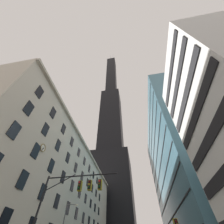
{
  "coord_description": "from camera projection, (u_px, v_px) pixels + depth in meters",
  "views": [
    {
      "loc": [
        3.71,
        -13.35,
        1.22
      ],
      "look_at": [
        -2.06,
        19.4,
        36.52
      ],
      "focal_mm": 22.1,
      "sensor_mm": 36.0,
      "label": 1
    }
  ],
  "objects": [
    {
      "name": "station_building",
      "position": [
        54.0,
        195.0,
        37.04
      ],
      "size": [
        16.41,
        62.05,
        25.68
      ],
      "color": "beige",
      "rests_on": "ground"
    },
    {
      "name": "dark_skyscraper",
      "position": [
        111.0,
        134.0,
        108.3
      ],
      "size": [
        24.77,
        24.77,
        227.11
      ],
      "color": "black",
      "rests_on": "ground"
    },
    {
      "name": "glass_office_midrise",
      "position": [
        183.0,
        169.0,
        42.16
      ],
      "size": [
        14.27,
        44.53,
        40.01
      ],
      "color": "teal",
      "rests_on": "ground"
    },
    {
      "name": "traffic_signal_mast",
      "position": [
        74.0,
        193.0,
        14.86
      ],
      "size": [
        8.58,
        0.63,
        7.92
      ],
      "color": "black",
      "rests_on": "sidewalk_left"
    }
  ]
}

